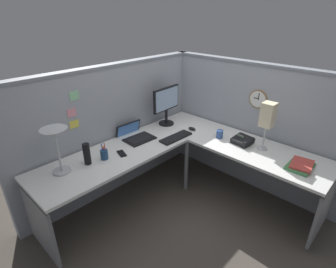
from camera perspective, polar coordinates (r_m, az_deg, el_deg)
ground_plane at (r=3.36m, az=4.11°, el=-13.88°), size 6.80×6.80×0.00m
cubicle_wall_back at (r=3.28m, az=-11.38°, el=0.92°), size 2.57×0.12×1.58m
cubicle_wall_right at (r=3.48m, az=17.16°, el=1.67°), size 0.12×2.37×1.58m
desk at (r=2.88m, az=3.37°, el=-5.91°), size 2.35×2.15×0.73m
monitor at (r=3.43m, az=-0.36°, el=6.68°), size 0.46×0.20×0.50m
laptop at (r=3.19m, az=-7.21°, el=-0.24°), size 0.36×0.40×0.22m
keyboard at (r=3.15m, az=1.72°, el=-0.72°), size 0.43×0.15×0.02m
computer_mouse at (r=3.37m, az=5.17°, el=1.16°), size 0.06×0.10×0.03m
desk_lamp_dome at (r=2.56m, az=-23.12°, el=-0.64°), size 0.24×0.24×0.44m
pen_cup at (r=2.78m, az=-13.58°, el=-4.27°), size 0.08×0.08×0.18m
cell_phone at (r=2.86m, az=-9.94°, el=-4.16°), size 0.11×0.16×0.01m
thermos_flask at (r=2.72m, az=-17.08°, el=-4.13°), size 0.07×0.07×0.22m
office_phone at (r=3.13m, az=15.80°, el=-1.41°), size 0.21×0.23×0.11m
book_stack at (r=2.89m, az=26.65°, el=-6.08°), size 0.30×0.23×0.04m
desk_lamp_paper at (r=2.95m, az=20.69°, el=3.60°), size 0.13×0.13×0.53m
coffee_mug at (r=3.20m, az=11.05°, el=-0.01°), size 0.08×0.08×0.10m
wall_clock at (r=3.27m, az=18.85°, el=7.14°), size 0.04×0.22×0.22m
pinned_note_leftmost at (r=2.86m, az=-20.00°, el=4.30°), size 0.10×0.00×0.09m
pinned_note_middle at (r=2.83m, az=-19.55°, el=7.77°), size 0.10×0.00×0.10m
pinned_note_rightmost at (r=2.90m, az=-19.53°, el=2.00°), size 0.10×0.00×0.08m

